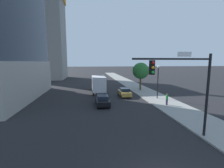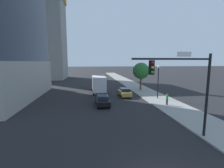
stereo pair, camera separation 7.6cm
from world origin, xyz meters
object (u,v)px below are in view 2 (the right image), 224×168
object	(u,v)px
street_lamp	(158,77)
car_gold	(125,92)
car_black	(103,100)
traffic_light_pole	(185,79)
box_truck	(99,83)
construction_building	(45,31)
street_tree	(141,71)
pedestrian_green_shirt	(167,99)

from	to	relation	value
street_lamp	car_gold	world-z (taller)	street_lamp
car_black	traffic_light_pole	bearing A→B (deg)	-64.08
street_lamp	box_truck	world-z (taller)	street_lamp
construction_building	car_gold	xyz separation A→B (m)	(21.30, -33.19, -16.07)
construction_building	street_tree	xyz separation A→B (m)	(25.97, -28.07, -12.59)
street_lamp	pedestrian_green_shirt	bearing A→B (deg)	-95.81
car_gold	pedestrian_green_shirt	bearing A→B (deg)	-56.60
street_lamp	box_truck	distance (m)	11.89
street_lamp	car_black	world-z (taller)	street_lamp
construction_building	car_gold	distance (m)	42.59
car_black	street_tree	bearing A→B (deg)	48.39
construction_building	street_tree	size ratio (longest dim) A/B	6.60
box_truck	street_tree	bearing A→B (deg)	5.06
construction_building	box_truck	size ratio (longest dim) A/B	4.90
pedestrian_green_shirt	traffic_light_pole	bearing A→B (deg)	-110.93
construction_building	traffic_light_pole	world-z (taller)	construction_building
construction_building	car_black	size ratio (longest dim) A/B	8.29
pedestrian_green_shirt	construction_building	bearing A→B (deg)	122.81
traffic_light_pole	car_black	world-z (taller)	traffic_light_pole
street_lamp	box_truck	bearing A→B (deg)	142.57
street_tree	car_black	xyz separation A→B (m)	(-9.04, -10.18, -3.50)
street_tree	pedestrian_green_shirt	size ratio (longest dim) A/B	3.60
traffic_light_pole	street_tree	bearing A→B (deg)	80.21
traffic_light_pole	car_black	bearing A→B (deg)	115.92
car_black	street_lamp	bearing A→B (deg)	13.54
traffic_light_pole	street_tree	distance (m)	21.57
traffic_light_pole	pedestrian_green_shirt	bearing A→B (deg)	69.07
car_black	pedestrian_green_shirt	size ratio (longest dim) A/B	2.87
pedestrian_green_shirt	car_gold	bearing A→B (deg)	123.40
street_tree	car_gold	distance (m)	7.76
traffic_light_pole	car_gold	bearing A→B (deg)	93.56
car_black	pedestrian_green_shirt	xyz separation A→B (m)	(8.91, -1.82, 0.25)
street_lamp	box_truck	size ratio (longest dim) A/B	0.69
street_tree	car_black	size ratio (longest dim) A/B	1.26
construction_building	box_truck	bearing A→B (deg)	-59.62
box_truck	car_black	bearing A→B (deg)	-90.00
street_tree	car_gold	xyz separation A→B (m)	(-4.67, -5.12, -3.49)
car_gold	box_truck	bearing A→B (deg)	135.36
construction_building	car_black	world-z (taller)	construction_building
construction_building	pedestrian_green_shirt	xyz separation A→B (m)	(25.84, -40.07, -15.84)
street_lamp	street_tree	xyz separation A→B (m)	(-0.28, 7.94, 0.50)
box_truck	traffic_light_pole	bearing A→B (deg)	-75.27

